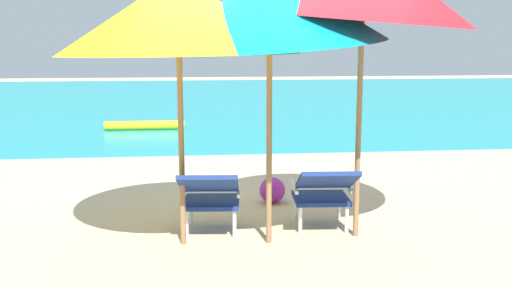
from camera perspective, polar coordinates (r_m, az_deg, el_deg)
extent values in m
plane|color=#CCB78E|center=(9.63, -2.31, -0.66)|extent=(40.00, 40.00, 0.00)
cube|color=teal|center=(18.18, -4.17, 4.39)|extent=(40.00, 18.00, 0.01)
cylinder|color=yellow|center=(12.06, -10.84, 1.82)|extent=(1.60, 0.18, 0.18)
cube|color=navy|center=(5.57, -4.36, -5.68)|extent=(0.56, 0.55, 0.04)
cube|color=navy|center=(5.15, -4.65, -3.90)|extent=(0.57, 0.56, 0.27)
cylinder|color=white|center=(5.83, -6.39, -6.53)|extent=(0.04, 0.04, 0.26)
cylinder|color=white|center=(5.80, -2.04, -6.55)|extent=(0.04, 0.04, 0.26)
cylinder|color=white|center=(5.43, -6.82, -7.79)|extent=(0.04, 0.04, 0.26)
cylinder|color=white|center=(5.40, -2.12, -7.82)|extent=(0.04, 0.04, 0.26)
cube|color=white|center=(5.56, -7.06, -4.48)|extent=(0.08, 0.50, 0.03)
cube|color=white|center=(5.53, -1.68, -4.49)|extent=(0.08, 0.50, 0.03)
cube|color=navy|center=(5.72, 6.34, -5.29)|extent=(0.55, 0.53, 0.04)
cube|color=navy|center=(5.30, 6.97, -3.53)|extent=(0.55, 0.55, 0.27)
cylinder|color=white|center=(5.93, 3.89, -6.20)|extent=(0.04, 0.04, 0.26)
cylinder|color=white|center=(5.99, 8.10, -6.10)|extent=(0.04, 0.04, 0.26)
cylinder|color=white|center=(5.53, 4.35, -7.41)|extent=(0.04, 0.04, 0.26)
cylinder|color=white|center=(5.60, 8.87, -7.29)|extent=(0.04, 0.04, 0.26)
cube|color=white|center=(5.66, 3.75, -4.17)|extent=(0.06, 0.50, 0.03)
cube|color=white|center=(5.73, 8.94, -4.08)|extent=(0.06, 0.50, 0.03)
cylinder|color=olive|center=(5.10, -7.31, -0.59)|extent=(0.05, 0.05, 1.71)
cone|color=yellow|center=(5.01, -7.61, 12.42)|extent=(2.78, 2.77, 0.69)
cylinder|color=olive|center=(5.08, 1.29, -0.09)|extent=(0.05, 0.05, 1.79)
cone|color=#0A93AD|center=(5.01, 1.35, 13.33)|extent=(2.75, 2.74, 0.81)
cylinder|color=olive|center=(5.33, 10.01, 1.41)|extent=(0.05, 0.05, 2.00)
sphere|color=purple|center=(6.52, 1.60, -4.53)|extent=(0.29, 0.29, 0.29)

